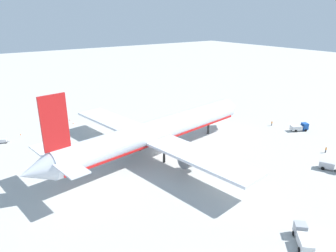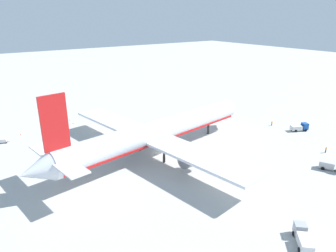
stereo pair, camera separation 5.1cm
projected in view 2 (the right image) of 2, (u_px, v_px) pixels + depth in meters
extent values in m
plane|color=#B2B2AD|center=(160.00, 153.00, 91.22)|extent=(600.00, 600.00, 0.00)
cylinder|color=silver|center=(159.00, 130.00, 88.78)|extent=(64.75, 16.17, 6.88)
cone|color=silver|center=(231.00, 107.00, 111.45)|extent=(6.43, 7.47, 6.75)
cone|color=silver|center=(36.00, 171.00, 65.67)|extent=(7.76, 7.47, 6.54)
cube|color=red|center=(54.00, 123.00, 65.90)|extent=(6.01, 1.37, 12.44)
cube|color=silver|center=(46.00, 150.00, 72.47)|extent=(5.79, 10.43, 0.36)
cube|color=silver|center=(70.00, 167.00, 64.33)|extent=(5.79, 10.43, 0.36)
cube|color=silver|center=(113.00, 121.00, 99.79)|extent=(13.34, 31.54, 0.70)
cylinder|color=slate|center=(125.00, 130.00, 98.02)|extent=(5.35, 4.08, 3.41)
cube|color=silver|center=(201.00, 158.00, 74.31)|extent=(13.34, 31.54, 0.70)
cylinder|color=slate|center=(190.00, 159.00, 78.87)|extent=(5.66, 4.65, 3.94)
cylinder|color=black|center=(208.00, 129.00, 105.20)|extent=(0.70, 0.70, 3.69)
cylinder|color=black|center=(139.00, 145.00, 92.20)|extent=(0.70, 0.70, 3.69)
cylinder|color=black|center=(164.00, 156.00, 84.79)|extent=(0.70, 0.70, 3.69)
cube|color=red|center=(159.00, 137.00, 89.43)|extent=(62.15, 15.46, 0.50)
cube|color=#999EA5|center=(300.00, 229.00, 56.66)|extent=(2.92, 2.91, 2.11)
cube|color=silver|center=(305.00, 243.00, 53.36)|extent=(4.41, 4.47, 1.66)
cube|color=black|center=(299.00, 224.00, 57.13)|extent=(1.33, 1.28, 0.93)
cylinder|color=black|center=(293.00, 233.00, 56.98)|extent=(0.84, 0.86, 0.90)
cylinder|color=black|center=(305.00, 235.00, 56.68)|extent=(0.84, 0.86, 0.90)
cylinder|color=black|center=(299.00, 250.00, 52.98)|extent=(0.84, 0.86, 0.90)
cylinder|color=black|center=(312.00, 251.00, 52.69)|extent=(0.84, 0.86, 0.90)
cube|color=#194CA5|center=(305.00, 126.00, 108.36)|extent=(2.57, 2.78, 2.28)
cube|color=silver|center=(296.00, 128.00, 107.97)|extent=(4.28, 3.60, 1.55)
cube|color=black|center=(307.00, 125.00, 108.26)|extent=(0.88, 1.73, 1.00)
cylinder|color=black|center=(302.00, 128.00, 109.75)|extent=(0.94, 0.66, 0.90)
cylinder|color=black|center=(306.00, 130.00, 107.68)|extent=(0.94, 0.66, 0.90)
cylinder|color=black|center=(292.00, 129.00, 109.14)|extent=(0.94, 0.66, 0.90)
cylinder|color=black|center=(296.00, 131.00, 107.07)|extent=(0.94, 0.66, 0.90)
cube|color=#B2B2B7|center=(327.00, 165.00, 81.26)|extent=(3.40, 4.21, 1.73)
cylinder|color=black|center=(323.00, 165.00, 82.75)|extent=(0.65, 0.94, 0.90)
cylinder|color=black|center=(323.00, 168.00, 81.09)|extent=(0.65, 0.94, 0.90)
cube|color=#595B60|center=(3.00, 142.00, 98.19)|extent=(2.81, 2.16, 0.15)
cylinder|color=#333338|center=(9.00, 142.00, 98.58)|extent=(0.59, 0.28, 0.08)
cube|color=silver|center=(3.00, 140.00, 97.99)|extent=(2.39, 1.89, 1.02)
cylinder|color=black|center=(7.00, 141.00, 99.09)|extent=(0.42, 0.25, 0.40)
cylinder|color=black|center=(6.00, 143.00, 97.82)|extent=(0.42, 0.25, 0.40)
cylinder|color=black|center=(1.00, 142.00, 98.61)|extent=(0.42, 0.25, 0.40)
cylinder|color=black|center=(0.00, 143.00, 97.34)|extent=(0.42, 0.25, 0.40)
cylinder|color=#3F3F47|center=(326.00, 151.00, 91.22)|extent=(0.45, 0.45, 0.88)
cylinder|color=orange|center=(326.00, 149.00, 90.96)|extent=(0.56, 0.56, 0.66)
sphere|color=#8C6647|center=(326.00, 147.00, 90.81)|extent=(0.24, 0.24, 0.24)
cylinder|color=#3F3F47|center=(272.00, 124.00, 113.47)|extent=(0.40, 0.40, 0.88)
cylinder|color=orange|center=(272.00, 123.00, 113.20)|extent=(0.50, 0.50, 0.66)
sphere|color=#8C6647|center=(272.00, 121.00, 113.05)|extent=(0.24, 0.24, 0.24)
cone|color=orange|center=(20.00, 134.00, 104.64)|extent=(0.36, 0.36, 0.55)
cone|color=orange|center=(73.00, 123.00, 115.35)|extent=(0.36, 0.36, 0.55)
cone|color=orange|center=(67.00, 123.00, 115.76)|extent=(0.36, 0.36, 0.55)
cone|color=orange|center=(70.00, 120.00, 118.97)|extent=(0.36, 0.36, 0.55)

